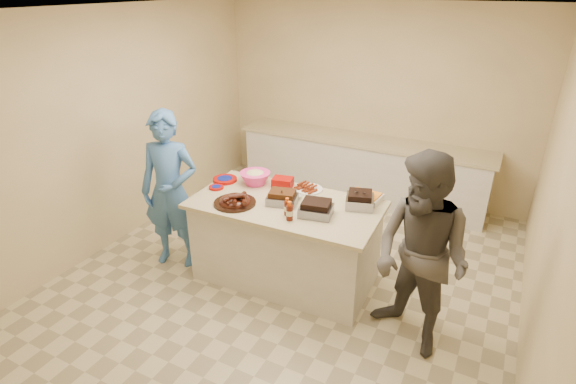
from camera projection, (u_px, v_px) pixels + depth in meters
The scene contains 20 objects.
room at pixel (292, 274), 4.92m from camera, with size 4.50×5.00×2.70m, color beige, non-canonical shape.
back_counter at pixel (361, 169), 6.50m from camera, with size 3.60×0.64×0.90m, color silver, non-canonical shape.
island at pixel (286, 277), 4.88m from camera, with size 1.89×1.00×0.90m, color silver, non-canonical shape.
rib_platter at pixel (235, 204), 4.48m from camera, with size 0.42×0.42×0.17m, color #46180E, non-canonical shape.
pulled_pork_tray at pixel (282, 204), 4.48m from camera, with size 0.29×0.22×0.09m, color #47230F.
brisket_tray at pixel (316, 215), 4.26m from camera, with size 0.30×0.25×0.09m, color black.
roasting_pan at pixel (359, 207), 4.42m from camera, with size 0.26×0.26×0.11m, color gray.
coleslaw_bowl at pixel (255, 184), 4.92m from camera, with size 0.33×0.33×0.23m, color #EF3490, non-canonical shape.
sausage_plate at pixel (309, 190), 4.78m from camera, with size 0.30×0.30×0.05m, color silver.
mac_cheese_dish at pixel (365, 200), 4.55m from camera, with size 0.32×0.23×0.08m, color orange.
bbq_bottle_a at pixel (287, 215), 4.26m from camera, with size 0.06×0.06×0.18m, color #451208.
bbq_bottle_b at pixel (290, 220), 4.17m from camera, with size 0.06×0.06×0.19m, color #451208.
mustard_bottle at pixel (276, 196), 4.64m from camera, with size 0.04×0.04×0.12m, color gold.
sauce_bowl at pixel (295, 198), 4.59m from camera, with size 0.13×0.04×0.13m, color silver.
plate_stack_large at pixel (225, 181), 4.99m from camera, with size 0.27×0.27×0.03m, color #900804.
plate_stack_small at pixel (216, 188), 4.81m from camera, with size 0.16×0.16×0.02m, color #900804.
plastic_cup at pixel (249, 178), 5.07m from camera, with size 0.09×0.09×0.09m, color #A55316.
basket_stack at pixel (283, 187), 4.84m from camera, with size 0.21×0.16×0.11m, color #900804.
guest_blue at pixel (179, 260), 5.17m from camera, with size 0.64×1.75×0.42m, color #3E70B6.
guest_gray at pixel (408, 340), 4.01m from camera, with size 0.86×1.77×0.67m, color #53504B.
Camera 1 is at (1.82, -3.63, 2.91)m, focal length 28.00 mm.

